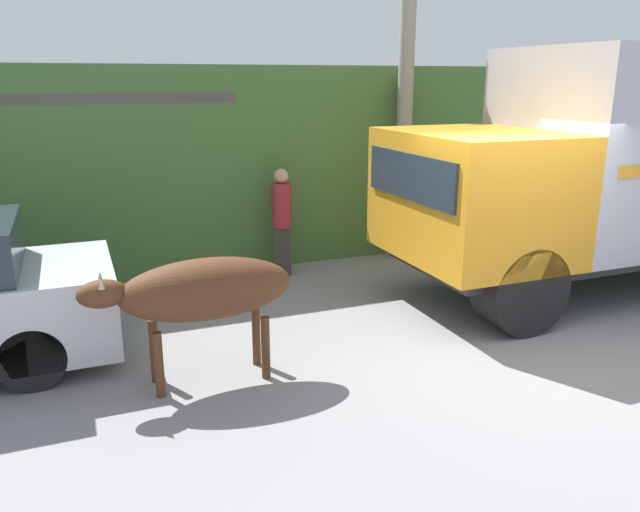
{
  "coord_description": "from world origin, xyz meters",
  "views": [
    {
      "loc": [
        -4.74,
        -5.38,
        3.0
      ],
      "look_at": [
        -2.24,
        0.9,
        1.07
      ],
      "focal_mm": 35.0,
      "sensor_mm": 36.0,
      "label": 1
    }
  ],
  "objects_px": {
    "cargo_truck": "(621,163)",
    "utility_pole": "(405,102)",
    "pedestrian_on_hill": "(282,217)",
    "brown_cow": "(202,291)"
  },
  "relations": [
    {
      "from": "cargo_truck",
      "to": "utility_pole",
      "type": "distance_m",
      "value": 3.4
    },
    {
      "from": "cargo_truck",
      "to": "utility_pole",
      "type": "relative_size",
      "value": 1.25
    },
    {
      "from": "utility_pole",
      "to": "brown_cow",
      "type": "bearing_deg",
      "value": -140.52
    },
    {
      "from": "brown_cow",
      "to": "pedestrian_on_hill",
      "type": "height_order",
      "value": "pedestrian_on_hill"
    },
    {
      "from": "cargo_truck",
      "to": "brown_cow",
      "type": "bearing_deg",
      "value": -172.3
    },
    {
      "from": "cargo_truck",
      "to": "pedestrian_on_hill",
      "type": "height_order",
      "value": "cargo_truck"
    },
    {
      "from": "cargo_truck",
      "to": "brown_cow",
      "type": "distance_m",
      "value": 6.3
    },
    {
      "from": "brown_cow",
      "to": "pedestrian_on_hill",
      "type": "distance_m",
      "value": 3.65
    },
    {
      "from": "pedestrian_on_hill",
      "to": "brown_cow",
      "type": "bearing_deg",
      "value": 75.04
    },
    {
      "from": "cargo_truck",
      "to": "brown_cow",
      "type": "relative_size",
      "value": 3.02
    }
  ]
}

